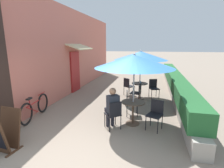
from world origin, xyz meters
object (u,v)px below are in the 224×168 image
patio_umbrella_near (134,61)px  patio_umbrella_mid (141,56)px  menu_board (3,131)px  cafe_chair_near_right (114,113)px  patio_table_near (133,108)px  coffee_cup_mid (140,82)px  cafe_chair_mid_right (154,87)px  cafe_chair_mid_back (128,85)px  cafe_chair_near_back (155,112)px  cafe_chair_mid_left (137,92)px  patio_table_mid (140,88)px  seated_patron_near_right (112,106)px  cafe_chair_near_left (130,101)px  bicycle_leaning (35,108)px

patio_umbrella_near → patio_umbrella_mid: same height
menu_board → cafe_chair_near_right: bearing=40.3°
patio_table_near → coffee_cup_mid: size_ratio=8.12×
cafe_chair_mid_right → cafe_chair_mid_back: bearing=-23.8°
cafe_chair_mid_back → cafe_chair_near_back: bearing=-29.3°
patio_table_near → cafe_chair_mid_left: 2.01m
patio_table_near → menu_board: size_ratio=0.75×
cafe_chair_mid_left → patio_table_mid: bearing=6.2°
seated_patron_near_right → cafe_chair_mid_left: 2.48m
patio_table_near → patio_umbrella_near: (0.00, -0.00, 1.47)m
cafe_chair_near_back → coffee_cup_mid: cafe_chair_near_back is taller
cafe_chair_near_right → coffee_cup_mid: bearing=42.6°
patio_umbrella_mid → cafe_chair_mid_right: 1.62m
cafe_chair_mid_back → menu_board: (-2.21, -5.20, -0.04)m
patio_table_mid → cafe_chair_mid_back: (-0.59, 0.39, 0.00)m
cafe_chair_mid_left → cafe_chair_near_back: bearing=-152.2°
cafe_chair_near_left → patio_table_mid: 2.04m
bicycle_leaning → coffee_cup_mid: bearing=36.0°
cafe_chair_mid_right → coffee_cup_mid: bearing=1.3°
cafe_chair_near_right → menu_board: bearing=176.1°
patio_umbrella_near → cafe_chair_mid_left: 2.49m
cafe_chair_mid_right → patio_umbrella_near: bearing=57.8°
patio_umbrella_mid → cafe_chair_mid_left: 1.62m
cafe_chair_near_right → cafe_chair_mid_left: 2.55m
patio_table_mid → cafe_chair_mid_right: 0.71m
patio_umbrella_mid → patio_table_near: bearing=-89.8°
patio_umbrella_near → coffee_cup_mid: size_ratio=26.13×
patio_umbrella_near → cafe_chair_near_left: 1.62m
patio_umbrella_near → menu_board: patio_umbrella_near is taller
cafe_chair_near_right → menu_board: menu_board is taller
seated_patron_near_right → patio_umbrella_mid: bearing=41.1°
cafe_chair_near_left → menu_board: size_ratio=0.90×
patio_table_near → patio_table_mid: size_ratio=1.00×
cafe_chair_near_left → cafe_chair_near_right: 1.22m
patio_table_mid → seated_patron_near_right: bearing=-100.2°
patio_table_near → cafe_chair_mid_left: cafe_chair_mid_left is taller
patio_umbrella_mid → seated_patron_near_right: bearing=-100.2°
cafe_chair_mid_left → patio_table_near: bearing=-169.3°
cafe_chair_near_right → patio_umbrella_near: bearing=6.2°
coffee_cup_mid → bicycle_leaning: coffee_cup_mid is taller
patio_umbrella_mid → coffee_cup_mid: size_ratio=26.13×
coffee_cup_mid → patio_table_near: bearing=-90.1°
bicycle_leaning → menu_board: size_ratio=1.82×
seated_patron_near_right → patio_table_mid: seated_patron_near_right is taller
cafe_chair_near_left → seated_patron_near_right: seated_patron_near_right is taller
cafe_chair_near_left → cafe_chair_mid_back: size_ratio=1.00×
cafe_chair_near_left → menu_board: menu_board is taller
patio_table_near → cafe_chair_mid_back: cafe_chair_mid_back is taller
cafe_chair_mid_back → coffee_cup_mid: cafe_chair_mid_back is taller
patio_umbrella_near → cafe_chair_mid_back: 3.48m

